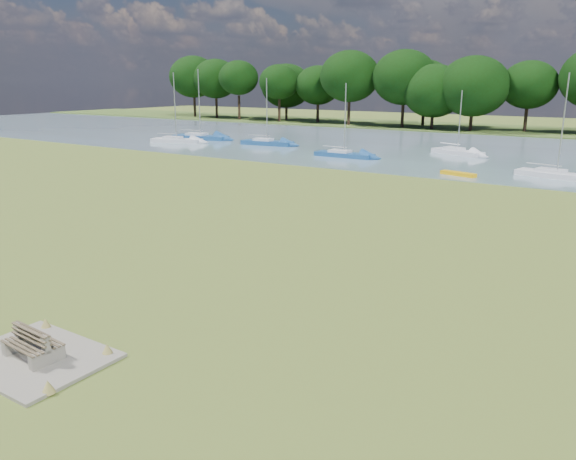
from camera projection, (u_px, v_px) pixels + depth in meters
The scene contains 13 objects.
ground at pixel (295, 244), 27.48m from camera, with size 220.00×220.00×0.00m, color olive.
river at pixel (501, 153), 61.41m from camera, with size 220.00×40.00×0.10m, color slate.
far_bank at pixel (548, 132), 85.64m from camera, with size 220.00×20.00×0.40m, color #4C6626.
concrete_pad at pixel (34, 358), 16.16m from camera, with size 4.20×3.20×0.10m, color gray.
bench_pair at pixel (33, 344), 16.05m from camera, with size 1.78×1.12×0.93m.
kayak at pixel (458, 174), 46.81m from camera, with size 3.04×0.71×0.30m, color #F1AD09.
tree_line at pixel (483, 84), 85.53m from camera, with size 125.35×10.02×12.13m.
sailboat_0 at pixel (344, 153), 58.03m from camera, with size 6.28×1.78×7.42m.
sailboat_1 at pixel (556, 173), 45.70m from camera, with size 6.59×3.15×8.29m.
sailboat_2 at pixel (176, 139), 71.24m from camera, with size 6.72×3.75×8.63m.
sailboat_6 at pixel (267, 141), 68.57m from camera, with size 6.68×2.66×7.94m.
sailboat_7 at pixel (457, 150), 59.96m from camera, with size 6.10×3.78×6.69m.
sailboat_9 at pixel (200, 136), 75.20m from camera, with size 7.91×3.36×9.09m.
Camera 1 is at (14.15, -22.24, 7.81)m, focal length 35.00 mm.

